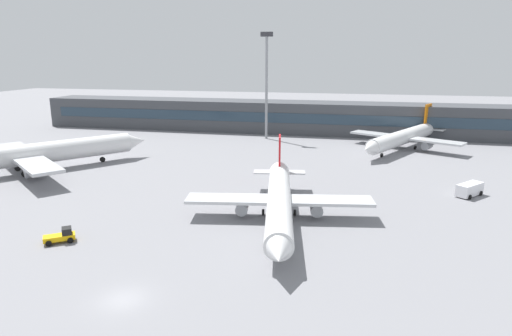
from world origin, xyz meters
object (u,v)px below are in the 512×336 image
at_px(floodlight_tower_west, 267,79).
at_px(airplane_far, 403,137).
at_px(baggage_tug_yellow, 61,236).
at_px(airplane_near, 279,201).
at_px(service_van_white, 470,189).
at_px(airplane_mid, 33,154).

bearing_deg(floodlight_tower_west, airplane_far, -11.56).
relative_size(airplane_far, baggage_tug_yellow, 9.55).
distance_m(airplane_near, floodlight_tower_west, 64.01).
xyz_separation_m(airplane_far, service_van_white, (7.28, -36.13, -1.87)).
distance_m(airplane_near, airplane_far, 57.71).
distance_m(airplane_far, baggage_tug_yellow, 80.94).
bearing_deg(service_van_white, airplane_mid, -178.35).
bearing_deg(airplane_mid, service_van_white, 1.65).
bearing_deg(airplane_near, baggage_tug_yellow, -151.77).
distance_m(service_van_white, floodlight_tower_west, 62.42).
distance_m(airplane_far, floodlight_tower_west, 38.14).
bearing_deg(airplane_far, floodlight_tower_west, 168.44).
relative_size(airplane_near, service_van_white, 7.10).
relative_size(airplane_mid, service_van_white, 7.44).
bearing_deg(baggage_tug_yellow, floodlight_tower_west, 82.09).
distance_m(airplane_mid, floodlight_tower_west, 59.91).
bearing_deg(baggage_tug_yellow, airplane_far, 55.87).
bearing_deg(baggage_tug_yellow, airplane_near, 28.23).
relative_size(airplane_mid, baggage_tug_yellow, 10.28).
xyz_separation_m(baggage_tug_yellow, floodlight_tower_west, (10.31, 74.16, 15.29)).
bearing_deg(airplane_mid, airplane_near, -16.79).
height_order(airplane_mid, floodlight_tower_west, floodlight_tower_west).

